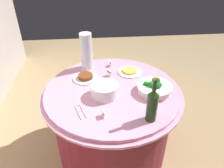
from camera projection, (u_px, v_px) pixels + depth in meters
ground_plane at (112, 149)px, 2.18m from camera, size 6.00×6.00×0.00m
buffet_table at (112, 122)px, 1.97m from camera, size 1.16×1.16×0.74m
broccoli_bowl at (155, 87)px, 1.71m from camera, size 0.28×0.28×0.11m
plate_stack at (105, 90)px, 1.67m from camera, size 0.21×0.21×0.10m
wine_bottle at (152, 104)px, 1.40m from camera, size 0.07×0.07×0.34m
decorative_fruit_vase at (86, 53)px, 1.98m from camera, size 0.11×0.11×0.34m
serving_tongs at (80, 111)px, 1.54m from camera, size 0.17×0.09×0.01m
food_plate_stir_fry at (86, 77)px, 1.89m from camera, size 0.22×0.22×0.04m
food_plate_fried_egg at (130, 71)px, 1.98m from camera, size 0.22×0.22×0.03m
label_placard_front at (103, 113)px, 1.47m from camera, size 0.05×0.02×0.05m
label_placard_mid at (109, 73)px, 1.92m from camera, size 0.05×0.03×0.05m
label_placard_rear at (110, 63)px, 2.08m from camera, size 0.05×0.01×0.05m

